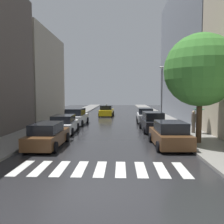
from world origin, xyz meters
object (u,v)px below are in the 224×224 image
(parked_car_right_nearest, at_px, (170,135))
(taxi_midroad, at_px, (106,111))
(parked_car_left_second, at_px, (64,124))
(street_tree_right, at_px, (200,70))
(pedestrian_near_tree, at_px, (199,116))
(lamp_post_right, at_px, (162,90))
(parked_car_left_third, at_px, (76,117))
(parked_car_right_second, at_px, (153,122))
(parked_car_left_nearest, at_px, (48,135))
(pedestrian_by_kerb, at_px, (194,121))
(parked_car_right_third, at_px, (145,116))

(parked_car_right_nearest, relative_size, taxi_midroad, 0.97)
(parked_car_left_second, xyz_separation_m, street_tree_right, (10.01, -4.28, 4.12))
(parked_car_right_nearest, bearing_deg, street_tree_right, -72.11)
(pedestrian_near_tree, bearing_deg, lamp_post_right, -108.63)
(parked_car_left_third, xyz_separation_m, pedestrian_near_tree, (11.21, -5.97, 0.75))
(parked_car_left_third, bearing_deg, parked_car_left_second, -177.99)
(parked_car_right_nearest, height_order, street_tree_right, street_tree_right)
(parked_car_right_second, bearing_deg, parked_car_left_third, 59.00)
(pedestrian_near_tree, relative_size, street_tree_right, 0.28)
(parked_car_right_nearest, distance_m, lamp_post_right, 12.41)
(parked_car_right_second, distance_m, street_tree_right, 7.05)
(parked_car_left_second, bearing_deg, pedestrian_near_tree, -95.92)
(parked_car_left_second, relative_size, parked_car_left_third, 1.00)
(street_tree_right, bearing_deg, parked_car_left_third, 136.31)
(parked_car_left_nearest, relative_size, street_tree_right, 0.64)
(parked_car_left_second, bearing_deg, pedestrian_by_kerb, -94.87)
(parked_car_left_third, bearing_deg, parked_car_right_second, -116.71)
(pedestrian_by_kerb, distance_m, lamp_post_right, 7.99)
(parked_car_right_second, bearing_deg, pedestrian_by_kerb, -117.76)
(parked_car_right_third, distance_m, lamp_post_right, 3.54)
(parked_car_right_second, xyz_separation_m, street_tree_right, (2.29, -5.30, 4.04))
(parked_car_left_second, bearing_deg, parked_car_right_nearest, -124.49)
(parked_car_right_nearest, relative_size, lamp_post_right, 0.67)
(pedestrian_by_kerb, xyz_separation_m, street_tree_right, (-0.85, -3.80, 3.74))
(parked_car_right_nearest, bearing_deg, taxi_midroad, 12.78)
(parked_car_left_third, relative_size, lamp_post_right, 0.75)
(parked_car_right_second, height_order, pedestrian_near_tree, pedestrian_near_tree)
(taxi_midroad, bearing_deg, parked_car_left_second, 171.56)
(parked_car_right_nearest, height_order, parked_car_right_third, parked_car_right_third)
(parked_car_left_nearest, bearing_deg, parked_car_left_second, 2.89)
(parked_car_right_nearest, xyz_separation_m, street_tree_right, (2.03, 0.73, 4.09))
(parked_car_left_second, distance_m, parked_car_left_third, 5.27)
(parked_car_right_nearest, distance_m, pedestrian_by_kerb, 5.38)
(taxi_midroad, relative_size, lamp_post_right, 0.70)
(parked_car_right_third, height_order, street_tree_right, street_tree_right)
(parked_car_left_second, distance_m, parked_car_right_second, 7.79)
(pedestrian_near_tree, xyz_separation_m, pedestrian_by_kerb, (-0.37, 0.22, -0.45))
(parked_car_left_second, height_order, street_tree_right, street_tree_right)
(parked_car_right_third, height_order, pedestrian_near_tree, pedestrian_near_tree)
(parked_car_left_nearest, relative_size, pedestrian_near_tree, 2.26)
(parked_car_left_second, xyz_separation_m, parked_car_right_nearest, (7.98, -5.01, 0.03))
(parked_car_left_second, relative_size, lamp_post_right, 0.75)
(parked_car_right_nearest, height_order, lamp_post_right, lamp_post_right)
(taxi_midroad, height_order, lamp_post_right, lamp_post_right)
(parked_car_left_third, relative_size, parked_car_right_second, 1.04)
(pedestrian_by_kerb, bearing_deg, lamp_post_right, 74.00)
(lamp_post_right, bearing_deg, pedestrian_by_kerb, -79.83)
(pedestrian_near_tree, height_order, pedestrian_by_kerb, pedestrian_near_tree)
(parked_car_right_second, bearing_deg, lamp_post_right, -19.18)
(pedestrian_near_tree, bearing_deg, parked_car_left_second, -34.79)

